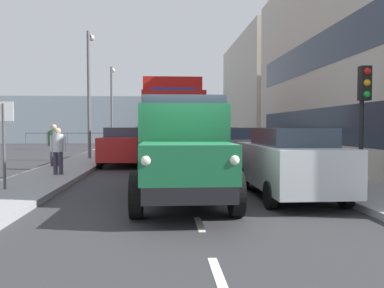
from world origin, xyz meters
name	(u,v)px	position (x,y,z in m)	size (l,w,h in m)	color
ground_plane	(176,162)	(0.00, -12.30, 0.00)	(80.00, 80.00, 0.00)	#2D2D30
sidewalk_left	(264,160)	(-4.50, -12.30, 0.07)	(2.20, 41.22, 0.15)	gray
sidewalk_right	(86,161)	(4.50, -12.30, 0.07)	(2.20, 41.22, 0.15)	gray
road_centreline_markings	(176,162)	(0.00, -12.05, 0.00)	(0.12, 36.82, 0.01)	silver
building_far_block	(274,94)	(-8.87, -26.36, 4.60)	(6.54, 15.16, 9.20)	beige
sea_horizon	(169,120)	(0.00, -35.91, 2.50)	(80.00, 0.80, 5.00)	#84939E
seawall_railing	(170,135)	(0.00, -32.31, 0.92)	(28.08, 0.08, 1.20)	#4C5156
truck_vintage_green	(183,152)	(0.20, -0.99, 1.18)	(2.17, 5.64, 2.43)	black
lorry_cargo_red	(172,120)	(0.24, -10.91, 2.08)	(2.58, 8.20, 3.87)	red
car_silver_kerbside_near	(289,161)	(-2.46, -1.75, 0.90)	(1.84, 4.53, 1.72)	#B7BABF
car_grey_kerbside_1	(243,149)	(-2.46, -7.41, 0.90)	(1.90, 4.41, 1.72)	slate
car_white_kerbside_2	(221,143)	(-2.46, -13.64, 0.90)	(1.86, 4.55, 1.72)	white
car_black_kerbside_3	(208,139)	(-2.46, -19.70, 0.90)	(1.85, 4.38, 1.72)	black
car_red_oppositeside_0	(123,146)	(2.46, -10.32, 0.90)	(1.91, 4.00, 1.72)	#B21E1E
pedestrian_in_dark_coat	(58,147)	(4.18, -5.79, 1.07)	(0.53, 0.34, 1.57)	#383342
pedestrian_with_bag	(54,142)	(5.07, -8.71, 1.15)	(0.53, 0.34, 1.70)	#383342
traffic_light_near	(364,100)	(-4.66, -2.34, 2.47)	(0.28, 0.41, 3.20)	black
lamp_post_promenade	(89,83)	(4.41, -13.02, 3.99)	(0.32, 1.14, 6.44)	#59595B
lamp_post_far	(112,100)	(4.44, -22.36, 3.77)	(0.32, 1.14, 6.02)	#59595B
street_sign	(4,130)	(4.73, -2.63, 1.68)	(0.50, 0.07, 2.25)	#4C4C4C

